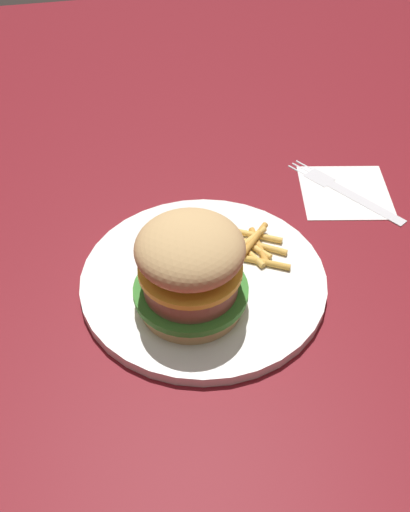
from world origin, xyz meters
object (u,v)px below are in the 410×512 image
object	(u,v)px
plate	(205,280)
fork	(344,190)
sandwich	(190,269)
napkin	(345,192)
fries_pile	(251,246)

from	to	relation	value
plate	fork	xyz separation A→B (m)	(-0.12, 0.20, -0.00)
plate	sandwich	xyz separation A→B (m)	(0.04, -0.02, 0.06)
fork	plate	bearing A→B (deg)	-58.93
plate	sandwich	bearing A→B (deg)	-30.93
napkin	fork	world-z (taller)	fork
napkin	fork	xyz separation A→B (m)	(-0.00, -0.00, 0.00)
plate	napkin	xyz separation A→B (m)	(-0.12, 0.21, -0.01)
fries_pile	fork	distance (m)	0.17
plate	fork	world-z (taller)	plate
sandwich	napkin	xyz separation A→B (m)	(-0.16, 0.23, -0.06)
sandwich	napkin	distance (m)	0.28
sandwich	fork	distance (m)	0.28
napkin	plate	bearing A→B (deg)	-59.31
sandwich	napkin	world-z (taller)	sandwich
napkin	fork	distance (m)	0.00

